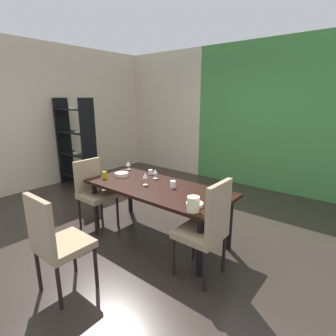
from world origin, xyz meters
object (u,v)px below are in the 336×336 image
at_px(display_shelf, 76,143).
at_px(chair_left_near, 94,189).
at_px(wine_glass_north, 212,191).
at_px(pitcher_near_shelf, 193,204).
at_px(chair_right_near, 207,226).
at_px(serving_bowl_near_window, 216,191).
at_px(wine_glass_rear, 128,164).
at_px(cup_right, 104,175).
at_px(wine_glass_south, 145,176).
at_px(wine_glass_east, 155,172).
at_px(serving_bowl_corner, 195,204).
at_px(cup_left, 173,184).
at_px(chair_head_near, 55,240).
at_px(cup_front, 150,172).
at_px(dining_table, 157,192).
at_px(serving_bowl_west, 122,174).

bearing_deg(display_shelf, chair_left_near, -26.12).
height_order(wine_glass_north, pitcher_near_shelf, pitcher_near_shelf).
xyz_separation_m(chair_right_near, serving_bowl_near_window, (-0.23, 0.58, 0.16)).
bearing_deg(wine_glass_rear, cup_right, -80.20).
bearing_deg(wine_glass_south, cup_right, -165.97).
height_order(wine_glass_rear, pitcher_near_shelf, pitcher_near_shelf).
xyz_separation_m(serving_bowl_near_window, pitcher_near_shelf, (0.08, -0.62, 0.05)).
xyz_separation_m(wine_glass_east, serving_bowl_corner, (0.97, -0.47, -0.08)).
height_order(serving_bowl_near_window, pitcher_near_shelf, pitcher_near_shelf).
relative_size(cup_left, cup_right, 0.93).
distance_m(wine_glass_south, cup_right, 0.66).
bearing_deg(serving_bowl_near_window, chair_head_near, -113.70).
bearing_deg(chair_right_near, cup_front, 64.34).
distance_m(wine_glass_north, serving_bowl_near_window, 0.27).
height_order(display_shelf, cup_right, display_shelf).
height_order(dining_table, chair_right_near, chair_right_near).
xyz_separation_m(display_shelf, serving_bowl_near_window, (3.42, -0.29, -0.18)).
height_order(chair_left_near, serving_bowl_corner, chair_left_near).
xyz_separation_m(wine_glass_rear, cup_left, (1.09, -0.25, -0.05)).
height_order(dining_table, pitcher_near_shelf, pitcher_near_shelf).
height_order(wine_glass_south, wine_glass_east, wine_glass_south).
relative_size(serving_bowl_near_window, cup_right, 1.90).
distance_m(wine_glass_east, serving_bowl_near_window, 0.96).
relative_size(display_shelf, wine_glass_south, 10.93).
bearing_deg(wine_glass_south, serving_bowl_corner, -11.37).
height_order(chair_left_near, cup_front, chair_left_near).
relative_size(wine_glass_east, serving_bowl_west, 0.70).
bearing_deg(wine_glass_north, wine_glass_east, 167.98).
xyz_separation_m(wine_glass_south, serving_bowl_corner, (0.89, -0.18, -0.10)).
distance_m(dining_table, display_shelf, 2.78).
bearing_deg(chair_right_near, pitcher_near_shelf, 104.93).
xyz_separation_m(wine_glass_south, pitcher_near_shelf, (0.95, -0.30, -0.04)).
height_order(display_shelf, wine_glass_rear, display_shelf).
relative_size(serving_bowl_corner, cup_left, 1.98).
height_order(display_shelf, cup_left, display_shelf).
distance_m(serving_bowl_west, cup_right, 0.25).
xyz_separation_m(wine_glass_rear, pitcher_near_shelf, (1.69, -0.68, -0.02)).
height_order(display_shelf, serving_bowl_west, display_shelf).
relative_size(display_shelf, pitcher_near_shelf, 11.60).
relative_size(wine_glass_south, cup_left, 1.80).
distance_m(chair_right_near, wine_glass_north, 0.44).
distance_m(display_shelf, wine_glass_south, 2.62).
bearing_deg(cup_left, cup_front, 157.09).
xyz_separation_m(chair_left_near, chair_right_near, (1.88, -0.00, 0.03)).
relative_size(chair_head_near, wine_glass_north, 6.58).
bearing_deg(wine_glass_rear, cup_left, -12.69).
relative_size(dining_table, wine_glass_rear, 13.96).
xyz_separation_m(chair_right_near, serving_bowl_west, (-1.64, 0.33, 0.16)).
bearing_deg(wine_glass_north, serving_bowl_west, -179.80).
bearing_deg(dining_table, serving_bowl_west, 178.40).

